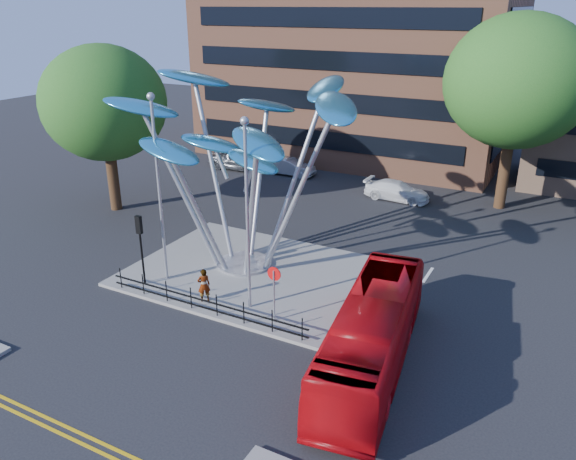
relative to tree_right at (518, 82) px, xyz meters
The scene contains 17 objects.
ground 24.75m from the tree_right, 109.98° to the right, with size 120.00×120.00×0.00m, color black.
traffic_island 20.01m from the tree_right, 119.36° to the right, with size 12.00×9.00×0.15m, color slate.
double_yellow_near 30.21m from the tree_right, 105.95° to the right, with size 40.00×0.12×0.01m, color gold.
double_yellow_far 30.49m from the tree_right, 105.78° to the right, with size 40.00×0.12×0.01m, color gold.
tree_right is the anchor object (origin of this frame).
tree_left 25.09m from the tree_right, 151.39° to the right, with size 7.60×7.60×10.32m.
leaf_sculpture 18.37m from the tree_right, 123.31° to the right, with size 12.72×9.54×9.51m.
street_lamp_left 22.49m from the tree_right, 124.05° to the right, with size 0.36×0.36×8.80m.
street_lamp_right 20.64m from the tree_right, 111.54° to the right, with size 0.36×0.36×8.30m.
traffic_light_island 24.06m from the tree_right, 123.69° to the right, with size 0.28×0.18×3.42m.
no_entry_sign_island 21.31m from the tree_right, 107.12° to the right, with size 0.60×0.10×2.45m.
pedestrian_railing_front 23.43m from the tree_right, 113.91° to the right, with size 10.00×0.06×1.00m.
red_bus 21.56m from the tree_right, 93.91° to the right, with size 2.31×9.87×2.75m, color #A7070D.
pedestrian 22.85m from the tree_right, 116.09° to the right, with size 0.57×0.37×1.55m, color gray.
parked_car_left 21.38m from the tree_right, behind, with size 1.91×4.74×1.62m, color #44474C.
parked_car_mid 17.28m from the tree_right, behind, with size 1.37×3.94×1.30m, color #A3A6AA.
parked_car_right 9.94m from the tree_right, 165.52° to the right, with size 1.80×4.42×1.28m, color silver.
Camera 1 is at (12.04, -15.17, 12.46)m, focal length 35.00 mm.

